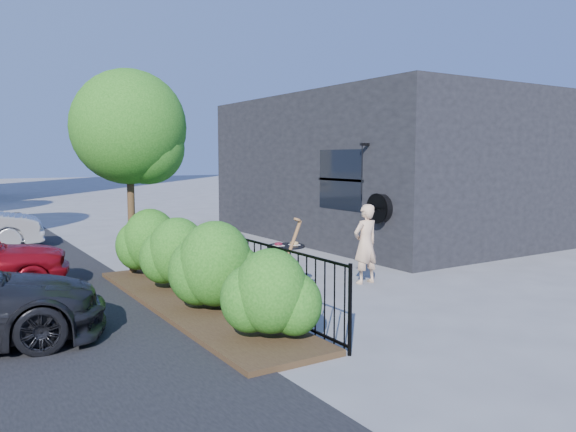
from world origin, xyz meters
TOP-DOWN VIEW (x-y plane):
  - ground at (0.00, 0.00)m, footprint 120.00×120.00m
  - shop_building at (5.50, 4.50)m, footprint 6.22×9.00m
  - fence at (-1.50, 0.00)m, footprint 0.05×6.05m
  - planting_bed at (-2.20, 0.00)m, footprint 1.30×6.00m
  - shrubs at (-2.10, 0.10)m, footprint 1.10×5.60m
  - patio_tree at (-2.24, 2.76)m, footprint 2.20×2.20m
  - cafe_table at (-0.44, 0.09)m, footprint 0.64×0.64m
  - woman at (1.14, -0.14)m, footprint 0.56×0.38m
  - shovel at (-1.26, -1.14)m, footprint 0.56×0.19m

SIDE VIEW (x-z plane):
  - ground at x=0.00m, z-range 0.00..0.00m
  - planting_bed at x=-2.20m, z-range 0.00..0.08m
  - fence at x=-1.50m, z-range 0.01..1.11m
  - cafe_table at x=-0.44m, z-range 0.13..0.99m
  - shovel at x=-1.26m, z-range -0.09..1.38m
  - shrubs at x=-2.10m, z-range 0.08..1.32m
  - woman at x=1.14m, z-range 0.00..1.47m
  - shop_building at x=5.50m, z-range 0.00..4.00m
  - patio_tree at x=-2.24m, z-range 0.79..4.73m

